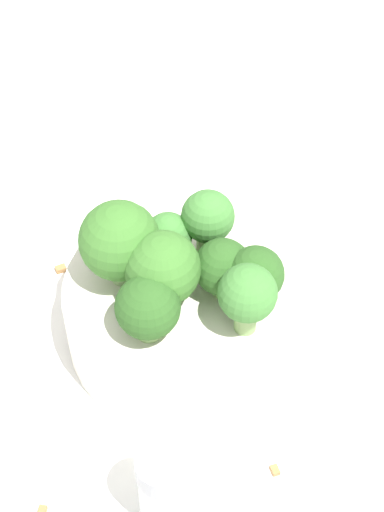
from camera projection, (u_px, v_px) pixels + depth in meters
ground_plane at (192, 331)px, 0.63m from camera, size 3.00×3.00×0.00m
bowl at (192, 310)px, 0.61m from camera, size 0.18×0.18×0.05m
broccoli_floret_0 at (208, 219)px, 0.59m from camera, size 0.04×0.04×0.05m
broccoli_floret_1 at (255, 276)px, 0.56m from camera, size 0.04×0.04×0.05m
broccoli_floret_2 at (247, 295)px, 0.54m from camera, size 0.04×0.04×0.06m
broccoli_floret_3 at (223, 268)px, 0.57m from camera, size 0.04×0.04×0.05m
broccoli_floret_4 at (148, 308)px, 0.55m from camera, size 0.04×0.04×0.05m
broccoli_floret_5 at (164, 271)px, 0.56m from camera, size 0.05×0.05×0.06m
broccoli_floret_6 at (119, 242)px, 0.57m from camera, size 0.06×0.06×0.07m
broccoli_floret_7 at (174, 235)px, 0.59m from camera, size 0.03×0.03×0.04m
pepper_shaker at (165, 490)px, 0.51m from camera, size 0.03×0.03×0.07m
almond_crumb_1 at (135, 218)px, 0.70m from camera, size 0.01×0.01×0.01m
almond_crumb_2 at (42, 510)px, 0.53m from camera, size 0.01×0.01×0.01m
almond_crumb_3 at (61, 267)px, 0.66m from camera, size 0.01×0.01×0.01m
almond_crumb_4 at (275, 469)px, 0.55m from camera, size 0.01×0.01×0.01m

